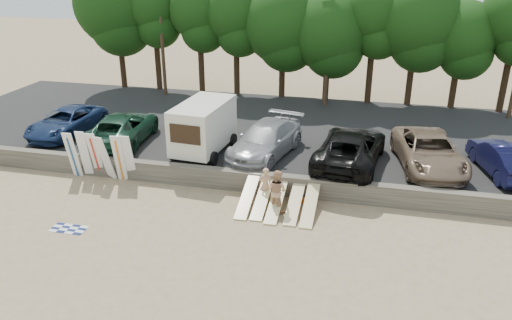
# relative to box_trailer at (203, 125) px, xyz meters

# --- Properties ---
(ground) EXTENTS (120.00, 120.00, 0.00)m
(ground) POSITION_rel_box_trailer_xyz_m (3.35, -5.55, -2.25)
(ground) COLOR tan
(ground) RESTS_ON ground
(seawall) EXTENTS (44.00, 0.50, 1.00)m
(seawall) POSITION_rel_box_trailer_xyz_m (3.35, -2.55, -1.75)
(seawall) COLOR #6B6356
(seawall) RESTS_ON ground
(parking_lot) EXTENTS (44.00, 14.50, 0.70)m
(parking_lot) POSITION_rel_box_trailer_xyz_m (3.35, 4.95, -1.90)
(parking_lot) COLOR #282828
(parking_lot) RESTS_ON ground
(treeline) EXTENTS (33.30, 6.34, 9.52)m
(treeline) POSITION_rel_box_trailer_xyz_m (2.22, 12.01, 4.25)
(treeline) COLOR #382616
(treeline) RESTS_ON parking_lot
(utility_poles) EXTENTS (25.80, 0.26, 9.00)m
(utility_poles) POSITION_rel_box_trailer_xyz_m (5.35, 10.45, 3.18)
(utility_poles) COLOR #473321
(utility_poles) RESTS_ON parking_lot
(box_trailer) EXTENTS (2.78, 4.52, 2.76)m
(box_trailer) POSITION_rel_box_trailer_xyz_m (0.00, 0.00, 0.00)
(box_trailer) COLOR beige
(box_trailer) RESTS_ON parking_lot
(car_0) EXTENTS (2.86, 5.64, 1.53)m
(car_0) POSITION_rel_box_trailer_xyz_m (-8.85, 0.90, -0.78)
(car_0) COLOR navy
(car_0) RESTS_ON parking_lot
(car_1) EXTENTS (3.43, 6.35, 1.69)m
(car_1) POSITION_rel_box_trailer_xyz_m (-5.00, 0.43, -0.70)
(car_1) COLOR #143726
(car_1) RESTS_ON parking_lot
(car_2) EXTENTS (3.66, 6.34, 1.73)m
(car_2) POSITION_rel_box_trailer_xyz_m (3.30, 0.37, -0.68)
(car_2) COLOR #999A9E
(car_2) RESTS_ON parking_lot
(car_3) EXTENTS (3.68, 6.71, 1.78)m
(car_3) POSITION_rel_box_trailer_xyz_m (7.72, 0.23, -0.66)
(car_3) COLOR black
(car_3) RESTS_ON parking_lot
(car_4) EXTENTS (3.81, 6.52, 1.71)m
(car_4) POSITION_rel_box_trailer_xyz_m (11.55, 0.74, -0.69)
(car_4) COLOR #7F6651
(car_4) RESTS_ON parking_lot
(car_5) EXTENTS (2.77, 5.20, 1.63)m
(car_5) POSITION_rel_box_trailer_xyz_m (14.99, 0.76, -0.73)
(car_5) COLOR #0E0F33
(car_5) RESTS_ON parking_lot
(surfboard_upright_0) EXTENTS (0.55, 0.70, 2.54)m
(surfboard_upright_0) POSITION_rel_box_trailer_xyz_m (-5.89, -3.18, -0.98)
(surfboard_upright_0) COLOR white
(surfboard_upright_0) RESTS_ON ground
(surfboard_upright_1) EXTENTS (0.51, 0.53, 2.57)m
(surfboard_upright_1) POSITION_rel_box_trailer_xyz_m (-5.33, -2.98, -0.96)
(surfboard_upright_1) COLOR white
(surfboard_upright_1) RESTS_ON ground
(surfboard_upright_2) EXTENTS (0.54, 0.73, 2.53)m
(surfboard_upright_2) POSITION_rel_box_trailer_xyz_m (-4.75, -2.96, -0.98)
(surfboard_upright_2) COLOR white
(surfboard_upright_2) RESTS_ON ground
(surfboard_upright_3) EXTENTS (0.64, 0.93, 2.49)m
(surfboard_upright_3) POSITION_rel_box_trailer_xyz_m (-4.10, -3.16, -1.00)
(surfboard_upright_3) COLOR white
(surfboard_upright_3) RESTS_ON ground
(surfboard_upright_4) EXTENTS (0.58, 0.68, 2.55)m
(surfboard_upright_4) POSITION_rel_box_trailer_xyz_m (-3.38, -3.07, -0.97)
(surfboard_upright_4) COLOR white
(surfboard_upright_4) RESTS_ON ground
(surfboard_upright_5) EXTENTS (0.54, 0.68, 2.55)m
(surfboard_upright_5) POSITION_rel_box_trailer_xyz_m (-2.93, -2.94, -0.98)
(surfboard_upright_5) COLOR white
(surfboard_upright_5) RESTS_ON ground
(surfboard_low_0) EXTENTS (0.56, 2.87, 1.01)m
(surfboard_low_0) POSITION_rel_box_trailer_xyz_m (3.45, -4.07, -1.74)
(surfboard_low_0) COLOR beige
(surfboard_low_0) RESTS_ON ground
(surfboard_low_1) EXTENTS (0.56, 2.90, 0.91)m
(surfboard_low_1) POSITION_rel_box_trailer_xyz_m (4.13, -3.98, -1.79)
(surfboard_low_1) COLOR beige
(surfboard_low_1) RESTS_ON ground
(surfboard_low_2) EXTENTS (0.56, 2.92, 0.83)m
(surfboard_low_2) POSITION_rel_box_trailer_xyz_m (4.80, -4.14, -1.83)
(surfboard_low_2) COLOR beige
(surfboard_low_2) RESTS_ON ground
(surfboard_low_3) EXTENTS (0.56, 2.93, 0.80)m
(surfboard_low_3) POSITION_rel_box_trailer_xyz_m (5.62, -4.06, -1.85)
(surfboard_low_3) COLOR beige
(surfboard_low_3) RESTS_ON ground
(surfboard_low_4) EXTENTS (0.56, 2.91, 0.87)m
(surfboard_low_4) POSITION_rel_box_trailer_xyz_m (6.31, -4.12, -1.81)
(surfboard_low_4) COLOR beige
(surfboard_low_4) RESTS_ON ground
(beachgoer_a) EXTENTS (0.73, 0.64, 1.68)m
(beachgoer_a) POSITION_rel_box_trailer_xyz_m (4.14, -3.45, -1.41)
(beachgoer_a) COLOR tan
(beachgoer_a) RESTS_ON ground
(beachgoer_b) EXTENTS (1.18, 1.09, 1.95)m
(beachgoer_b) POSITION_rel_box_trailer_xyz_m (4.82, -4.20, -1.27)
(beachgoer_b) COLOR tan
(beachgoer_b) RESTS_ON ground
(cooler) EXTENTS (0.41, 0.33, 0.32)m
(cooler) POSITION_rel_box_trailer_xyz_m (4.75, -3.46, -2.09)
(cooler) COLOR #268C2F
(cooler) RESTS_ON ground
(gear_bag) EXTENTS (0.36, 0.33, 0.22)m
(gear_bag) POSITION_rel_box_trailer_xyz_m (5.95, -3.15, -2.14)
(gear_bag) COLOR orange
(gear_bag) RESTS_ON ground
(beach_towel) EXTENTS (1.51, 1.51, 0.00)m
(beach_towel) POSITION_rel_box_trailer_xyz_m (-3.35, -7.84, -2.24)
(beach_towel) COLOR white
(beach_towel) RESTS_ON ground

